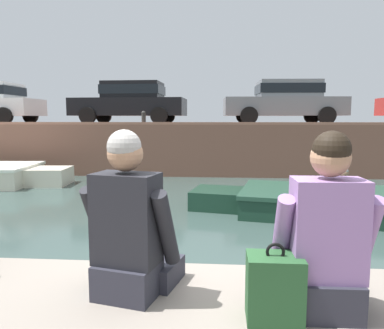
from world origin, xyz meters
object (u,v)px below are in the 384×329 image
object	(u,v)px
car_left_inner_black	(131,101)
car_centre_grey	(285,100)
mooring_bollard_mid	(144,117)
person_seated_right	(131,232)
motorboat_passing	(373,205)
person_seated_middle	(324,243)
bottle_drink	(99,279)
backpack_on_ledge	(274,288)

from	to	relation	value
car_left_inner_black	car_centre_grey	size ratio (longest dim) A/B	0.98
mooring_bollard_mid	person_seated_right	distance (m)	10.41
motorboat_passing	person_seated_middle	xyz separation A→B (m)	(-2.40, -5.34, 1.01)
car_centre_grey	person_seated_middle	world-z (taller)	car_centre_grey
car_centre_grey	mooring_bollard_mid	bearing A→B (deg)	-160.65
car_left_inner_black	person_seated_right	size ratio (longest dim) A/B	4.37
car_centre_grey	bottle_drink	size ratio (longest dim) A/B	21.15
car_centre_grey	mooring_bollard_mid	distance (m)	5.17
person_seated_right	backpack_on_ledge	bearing A→B (deg)	-16.23
person_seated_middle	mooring_bollard_mid	bearing A→B (deg)	106.72
mooring_bollard_mid	bottle_drink	world-z (taller)	mooring_bollard_mid
motorboat_passing	person_seated_right	bearing A→B (deg)	-123.53
car_left_inner_black	bottle_drink	bearing A→B (deg)	-77.36
motorboat_passing	person_seated_right	world-z (taller)	person_seated_right
mooring_bollard_mid	car_centre_grey	bearing A→B (deg)	19.35
person_seated_right	person_seated_middle	bearing A→B (deg)	-6.14
person_seated_right	bottle_drink	xyz separation A→B (m)	(-0.18, -0.04, -0.28)
bottle_drink	backpack_on_ledge	distance (m)	1.00
car_left_inner_black	bottle_drink	distance (m)	12.32
person_seated_middle	person_seated_right	bearing A→B (deg)	173.86
mooring_bollard_mid	person_seated_middle	distance (m)	10.78
motorboat_passing	bottle_drink	bearing A→B (deg)	-124.69
mooring_bollard_mid	bottle_drink	bearing A→B (deg)	-79.78
motorboat_passing	backpack_on_ledge	size ratio (longest dim) A/B	16.64
car_left_inner_black	backpack_on_ledge	distance (m)	12.74
bottle_drink	backpack_on_ledge	world-z (taller)	backpack_on_ledge
motorboat_passing	backpack_on_ledge	xyz separation A→B (m)	(-2.67, -5.46, 0.80)
car_left_inner_black	mooring_bollard_mid	size ratio (longest dim) A/B	9.48
car_centre_grey	person_seated_right	world-z (taller)	car_centre_grey
motorboat_passing	car_left_inner_black	bearing A→B (deg)	133.53
car_centre_grey	bottle_drink	xyz separation A→B (m)	(-3.00, -11.93, -1.58)
mooring_bollard_mid	backpack_on_ledge	world-z (taller)	mooring_bollard_mid
person_seated_middle	backpack_on_ledge	size ratio (longest dim) A/B	2.37
car_left_inner_black	motorboat_passing	bearing A→B (deg)	-46.47
motorboat_passing	person_seated_middle	distance (m)	5.94
car_centre_grey	bottle_drink	distance (m)	12.40
bottle_drink	backpack_on_ledge	xyz separation A→B (m)	(0.98, -0.19, 0.07)
person_seated_right	backpack_on_ledge	distance (m)	0.85
car_centre_grey	motorboat_passing	bearing A→B (deg)	-84.46
car_centre_grey	mooring_bollard_mid	xyz separation A→B (m)	(-4.85, -1.70, -0.61)
bottle_drink	motorboat_passing	bearing A→B (deg)	55.31
motorboat_passing	car_centre_grey	bearing A→B (deg)	95.54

